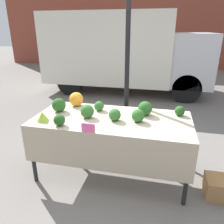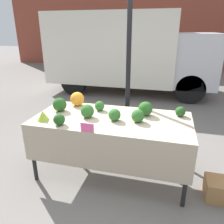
# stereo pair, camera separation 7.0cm
# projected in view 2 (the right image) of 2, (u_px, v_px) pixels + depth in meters

# --- Properties ---
(ground_plane) EXTENTS (40.00, 40.00, 0.00)m
(ground_plane) POSITION_uv_depth(u_px,v_px,m) (112.00, 171.00, 3.06)
(ground_plane) COLOR slate
(building_facade) EXTENTS (16.00, 0.60, 4.57)m
(building_facade) POSITION_uv_depth(u_px,v_px,m) (160.00, 20.00, 10.64)
(building_facade) COLOR brown
(building_facade) RESTS_ON ground_plane
(tent_pole) EXTENTS (0.07, 0.07, 2.31)m
(tent_pole) POSITION_uv_depth(u_px,v_px,m) (128.00, 80.00, 3.26)
(tent_pole) COLOR black
(tent_pole) RESTS_ON ground_plane
(parked_truck) EXTENTS (4.81, 2.10, 2.32)m
(parked_truck) POSITION_uv_depth(u_px,v_px,m) (127.00, 50.00, 6.67)
(parked_truck) COLOR silver
(parked_truck) RESTS_ON ground_plane
(market_table) EXTENTS (1.98, 0.95, 0.81)m
(market_table) POSITION_uv_depth(u_px,v_px,m) (111.00, 127.00, 2.74)
(market_table) COLOR tan
(market_table) RESTS_ON ground_plane
(orange_cauliflower) EXTENTS (0.20, 0.20, 0.20)m
(orange_cauliflower) POSITION_uv_depth(u_px,v_px,m) (77.00, 99.00, 3.19)
(orange_cauliflower) COLOR orange
(orange_cauliflower) RESTS_ON market_table
(romanesco_head) EXTENTS (0.15, 0.15, 0.12)m
(romanesco_head) POSITION_uv_depth(u_px,v_px,m) (43.00, 116.00, 2.67)
(romanesco_head) COLOR #93B238
(romanesco_head) RESTS_ON market_table
(broccoli_head_0) EXTENTS (0.18, 0.18, 0.18)m
(broccoli_head_0) POSITION_uv_depth(u_px,v_px,m) (145.00, 109.00, 2.82)
(broccoli_head_0) COLOR #285B23
(broccoli_head_0) RESTS_ON market_table
(broccoli_head_1) EXTENTS (0.15, 0.15, 0.15)m
(broccoli_head_1) POSITION_uv_depth(u_px,v_px,m) (115.00, 115.00, 2.67)
(broccoli_head_1) COLOR #2D6628
(broccoli_head_1) RESTS_ON market_table
(broccoli_head_2) EXTENTS (0.17, 0.17, 0.17)m
(broccoli_head_2) POSITION_uv_depth(u_px,v_px,m) (87.00, 111.00, 2.76)
(broccoli_head_2) COLOR #2D6628
(broccoli_head_2) RESTS_ON market_table
(broccoli_head_3) EXTENTS (0.13, 0.13, 0.13)m
(broccoli_head_3) POSITION_uv_depth(u_px,v_px,m) (100.00, 106.00, 3.00)
(broccoli_head_3) COLOR #2D6628
(broccoli_head_3) RESTS_ON market_table
(broccoli_head_4) EXTENTS (0.19, 0.19, 0.19)m
(broccoli_head_4) POSITION_uv_depth(u_px,v_px,m) (60.00, 105.00, 2.97)
(broccoli_head_4) COLOR #23511E
(broccoli_head_4) RESTS_ON market_table
(broccoli_head_5) EXTENTS (0.16, 0.16, 0.16)m
(broccoli_head_5) POSITION_uv_depth(u_px,v_px,m) (138.00, 116.00, 2.62)
(broccoli_head_5) COLOR #2D6628
(broccoli_head_5) RESTS_ON market_table
(broccoli_head_6) EXTENTS (0.13, 0.13, 0.13)m
(broccoli_head_6) POSITION_uv_depth(u_px,v_px,m) (180.00, 112.00, 2.80)
(broccoli_head_6) COLOR #23511E
(broccoli_head_6) RESTS_ON market_table
(broccoli_head_7) EXTENTS (0.14, 0.14, 0.14)m
(broccoli_head_7) POSITION_uv_depth(u_px,v_px,m) (59.00, 119.00, 2.54)
(broccoli_head_7) COLOR #23511E
(broccoli_head_7) RESTS_ON market_table
(price_sign) EXTENTS (0.15, 0.01, 0.10)m
(price_sign) POSITION_uv_depth(u_px,v_px,m) (87.00, 128.00, 2.37)
(price_sign) COLOR #F45B9E
(price_sign) RESTS_ON market_table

